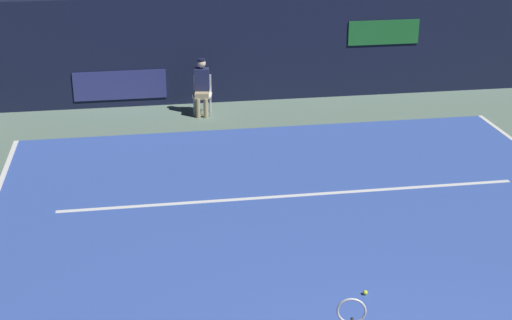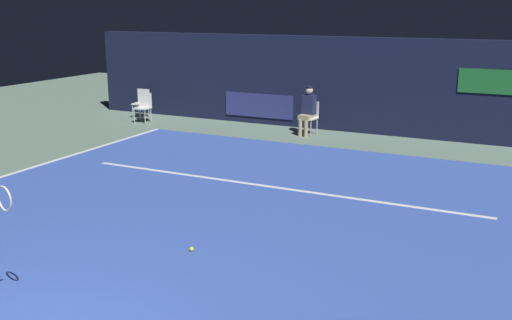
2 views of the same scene
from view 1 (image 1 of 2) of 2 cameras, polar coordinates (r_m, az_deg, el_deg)
The scene contains 6 objects.
ground_plane at distance 11.75m, azimuth 4.78°, elevation -6.76°, with size 33.46×33.46×0.00m, color slate.
court_surface at distance 11.74m, azimuth 4.78°, elevation -6.74°, with size 10.56×11.36×0.01m, color #3856B2.
line_service at distance 13.47m, azimuth 2.79°, elevation -2.71°, with size 8.24×0.10×0.01m, color white.
back_wall at distance 18.56m, azimuth -0.91°, elevation 8.44°, with size 17.32×0.33×2.60m.
line_judge_on_chair at distance 17.62m, azimuth -4.10°, elevation 5.59°, with size 0.49×0.57×1.32m.
tennis_ball at distance 10.66m, azimuth 8.25°, elevation -9.87°, with size 0.07×0.07×0.07m, color #CCE033.
Camera 1 is at (-2.61, -5.30, 5.62)m, focal length 52.97 mm.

